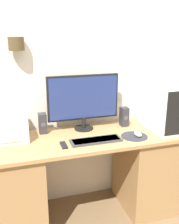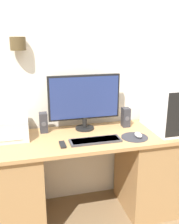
% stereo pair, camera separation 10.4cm
% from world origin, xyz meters
% --- Properties ---
extents(wall_back, '(6.40, 0.18, 2.70)m').
position_xyz_m(wall_back, '(-0.00, 0.66, 1.35)').
color(wall_back, silver).
rests_on(wall_back, ground_plane).
extents(desk, '(1.76, 0.60, 0.80)m').
position_xyz_m(desk, '(0.00, 0.30, 0.41)').
color(desk, tan).
rests_on(desk, ground_plane).
extents(monitor, '(0.65, 0.17, 0.50)m').
position_xyz_m(monitor, '(0.04, 0.48, 1.08)').
color(monitor, black).
rests_on(monitor, desk).
extents(keyboard, '(0.42, 0.13, 0.02)m').
position_xyz_m(keyboard, '(0.06, 0.18, 0.81)').
color(keyboard, '#3D3D42').
rests_on(keyboard, desk).
extents(mousepad, '(0.23, 0.23, 0.00)m').
position_xyz_m(mousepad, '(0.40, 0.18, 0.80)').
color(mousepad, '#2D2D33').
rests_on(mousepad, desk).
extents(mouse, '(0.05, 0.10, 0.04)m').
position_xyz_m(mouse, '(0.43, 0.17, 0.82)').
color(mouse, silver).
rests_on(mouse, mousepad).
extents(computer_tower, '(0.21, 0.47, 0.42)m').
position_xyz_m(computer_tower, '(0.72, 0.30, 1.01)').
color(computer_tower, white).
rests_on(computer_tower, desk).
extents(printer, '(0.40, 0.30, 0.18)m').
position_xyz_m(printer, '(-0.66, 0.44, 0.89)').
color(printer, beige).
rests_on(printer, desk).
extents(speaker_left, '(0.07, 0.08, 0.18)m').
position_xyz_m(speaker_left, '(-0.33, 0.50, 0.89)').
color(speaker_left, '#2D2D33').
rests_on(speaker_left, desk).
extents(speaker_right, '(0.07, 0.08, 0.18)m').
position_xyz_m(speaker_right, '(0.43, 0.45, 0.89)').
color(speaker_right, '#2D2D33').
rests_on(speaker_right, desk).
extents(remote_control, '(0.04, 0.12, 0.02)m').
position_xyz_m(remote_control, '(-0.21, 0.17, 0.80)').
color(remote_control, black).
rests_on(remote_control, desk).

